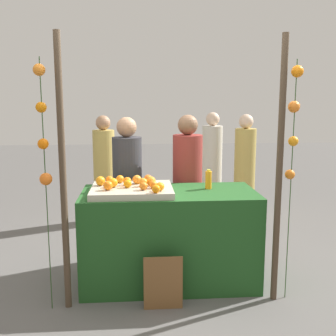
# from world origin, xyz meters

# --- Properties ---
(ground_plane) EXTENTS (24.00, 24.00, 0.00)m
(ground_plane) POSITION_xyz_m (0.00, 0.00, 0.00)
(ground_plane) COLOR #565451
(stall_counter) EXTENTS (1.65, 0.77, 0.91)m
(stall_counter) POSITION_xyz_m (0.00, 0.00, 0.45)
(stall_counter) COLOR #1E4C1E
(stall_counter) RESTS_ON ground_plane
(orange_tray) EXTENTS (0.75, 0.61, 0.06)m
(orange_tray) POSITION_xyz_m (-0.35, -0.05, 0.94)
(orange_tray) COLOR #B2AD99
(orange_tray) RESTS_ON stall_counter
(orange_0) EXTENTS (0.07, 0.07, 0.07)m
(orange_0) POSITION_xyz_m (-0.25, -0.18, 1.00)
(orange_0) COLOR orange
(orange_0) RESTS_ON orange_tray
(orange_1) EXTENTS (0.08, 0.08, 0.08)m
(orange_1) POSITION_xyz_m (-0.39, 0.03, 1.01)
(orange_1) COLOR orange
(orange_1) RESTS_ON orange_tray
(orange_2) EXTENTS (0.09, 0.09, 0.09)m
(orange_2) POSITION_xyz_m (-0.30, 0.09, 1.01)
(orange_2) COLOR orange
(orange_2) RESTS_ON orange_tray
(orange_3) EXTENTS (0.09, 0.09, 0.09)m
(orange_3) POSITION_xyz_m (-0.52, -0.05, 1.01)
(orange_3) COLOR orange
(orange_3) RESTS_ON orange_tray
(orange_4) EXTENTS (0.09, 0.09, 0.09)m
(orange_4) POSITION_xyz_m (-0.65, 0.04, 1.01)
(orange_4) COLOR orange
(orange_4) RESTS_ON orange_tray
(orange_5) EXTENTS (0.07, 0.07, 0.07)m
(orange_5) POSITION_xyz_m (-0.14, -0.30, 1.00)
(orange_5) COLOR orange
(orange_5) RESTS_ON orange_tray
(orange_6) EXTENTS (0.07, 0.07, 0.07)m
(orange_6) POSITION_xyz_m (-0.16, -0.12, 1.00)
(orange_6) COLOR orange
(orange_6) RESTS_ON orange_tray
(orange_7) EXTENTS (0.07, 0.07, 0.07)m
(orange_7) POSITION_xyz_m (-0.39, -0.07, 1.00)
(orange_7) COLOR orange
(orange_7) RESTS_ON orange_tray
(orange_8) EXTENTS (0.08, 0.08, 0.08)m
(orange_8) POSITION_xyz_m (-0.25, -0.03, 1.01)
(orange_8) COLOR orange
(orange_8) RESTS_ON orange_tray
(orange_9) EXTENTS (0.08, 0.08, 0.08)m
(orange_9) POSITION_xyz_m (-0.20, 0.14, 1.00)
(orange_9) COLOR orange
(orange_9) RESTS_ON orange_tray
(orange_10) EXTENTS (0.09, 0.09, 0.09)m
(orange_10) POSITION_xyz_m (-0.56, -0.16, 1.01)
(orange_10) COLOR orange
(orange_10) RESTS_ON orange_tray
(orange_11) EXTENTS (0.08, 0.08, 0.08)m
(orange_11) POSITION_xyz_m (-0.57, 0.11, 1.00)
(orange_11) COLOR orange
(orange_11) RESTS_ON orange_tray
(orange_12) EXTENTS (0.08, 0.08, 0.08)m
(orange_12) POSITION_xyz_m (-0.47, 0.14, 1.00)
(orange_12) COLOR orange
(orange_12) RESTS_ON orange_tray
(orange_13) EXTENTS (0.08, 0.08, 0.08)m
(orange_13) POSITION_xyz_m (-0.10, -0.23, 1.00)
(orange_13) COLOR orange
(orange_13) RESTS_ON orange_tray
(orange_14) EXTENTS (0.09, 0.09, 0.09)m
(orange_14) POSITION_xyz_m (-0.17, -0.00, 1.01)
(orange_14) COLOR orange
(orange_14) RESTS_ON orange_tray
(juice_bottle) EXTENTS (0.06, 0.06, 0.19)m
(juice_bottle) POSITION_xyz_m (0.39, 0.09, 1.00)
(juice_bottle) COLOR orange
(juice_bottle) RESTS_ON stall_counter
(chalkboard_sign) EXTENTS (0.33, 0.03, 0.48)m
(chalkboard_sign) POSITION_xyz_m (-0.09, -0.52, 0.23)
(chalkboard_sign) COLOR brown
(chalkboard_sign) RESTS_ON ground_plane
(vendor_left) EXTENTS (0.32, 0.32, 1.58)m
(vendor_left) POSITION_xyz_m (-0.41, 0.59, 0.74)
(vendor_left) COLOR #333338
(vendor_left) RESTS_ON ground_plane
(vendor_right) EXTENTS (0.32, 0.32, 1.60)m
(vendor_right) POSITION_xyz_m (0.25, 0.59, 0.75)
(vendor_right) COLOR maroon
(vendor_right) RESTS_ON ground_plane
(crowd_person_0) EXTENTS (0.31, 0.31, 1.55)m
(crowd_person_0) POSITION_xyz_m (1.29, 2.08, 0.72)
(crowd_person_0) COLOR tan
(crowd_person_0) RESTS_ON ground_plane
(crowd_person_1) EXTENTS (0.31, 0.31, 1.56)m
(crowd_person_1) POSITION_xyz_m (0.87, 2.50, 0.73)
(crowd_person_1) COLOR beige
(crowd_person_1) RESTS_ON ground_plane
(crowd_person_2) EXTENTS (0.31, 0.31, 1.54)m
(crowd_person_2) POSITION_xyz_m (-0.77, 2.06, 0.72)
(crowd_person_2) COLOR tan
(crowd_person_2) RESTS_ON ground_plane
(canopy_post_left) EXTENTS (0.06, 0.06, 2.30)m
(canopy_post_left) POSITION_xyz_m (-0.91, -0.42, 1.15)
(canopy_post_left) COLOR #473828
(canopy_post_left) RESTS_ON ground_plane
(canopy_post_right) EXTENTS (0.06, 0.06, 2.30)m
(canopy_post_right) POSITION_xyz_m (0.91, -0.42, 1.15)
(canopy_post_right) COLOR #473828
(canopy_post_right) RESTS_ON ground_plane
(garland_strand_left) EXTENTS (0.11, 0.11, 2.10)m
(garland_strand_left) POSITION_xyz_m (-1.04, -0.45, 1.52)
(garland_strand_left) COLOR #2D4C23
(garland_strand_left) RESTS_ON ground_plane
(garland_strand_right) EXTENTS (0.11, 0.11, 2.10)m
(garland_strand_right) POSITION_xyz_m (1.02, -0.40, 1.61)
(garland_strand_right) COLOR #2D4C23
(garland_strand_right) RESTS_ON ground_plane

